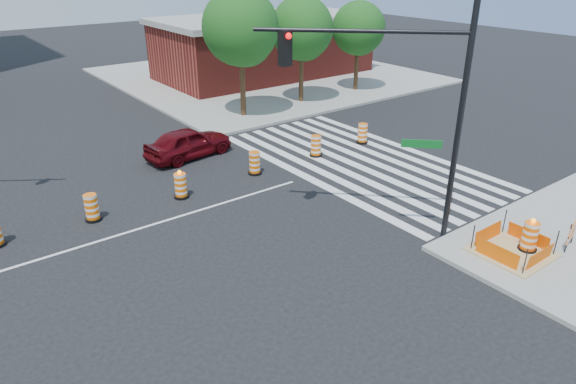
{
  "coord_description": "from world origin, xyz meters",
  "views": [
    {
      "loc": [
        -5.29,
        -15.97,
        8.9
      ],
      "look_at": [
        4.4,
        -3.11,
        1.4
      ],
      "focal_mm": 32.0,
      "sensor_mm": 36.0,
      "label": 1
    }
  ],
  "objects": [
    {
      "name": "pit_drum",
      "position": [
        9.49,
        -9.23,
        0.64
      ],
      "size": [
        0.6,
        0.6,
        1.17
      ],
      "color": "black",
      "rests_on": "ground"
    },
    {
      "name": "median_drum_5",
      "position": [
        6.2,
        1.72,
        0.48
      ],
      "size": [
        0.6,
        0.6,
        1.02
      ],
      "color": "black",
      "rests_on": "ground"
    },
    {
      "name": "median_drum_4",
      "position": [
        2.49,
        1.46,
        0.49
      ],
      "size": [
        0.6,
        0.6,
        1.18
      ],
      "color": "black",
      "rests_on": "ground"
    },
    {
      "name": "median_drum_7",
      "position": [
        12.91,
        1.81,
        0.48
      ],
      "size": [
        0.6,
        0.6,
        1.02
      ],
      "color": "black",
      "rests_on": "ground"
    },
    {
      "name": "median_drum_3",
      "position": [
        -0.97,
        1.64,
        0.48
      ],
      "size": [
        0.6,
        0.6,
        1.02
      ],
      "color": "black",
      "rests_on": "ground"
    },
    {
      "name": "tree_north_c",
      "position": [
        10.56,
        9.43,
        4.92
      ],
      "size": [
        4.31,
        4.31,
        7.33
      ],
      "color": "#382314",
      "rests_on": "ground"
    },
    {
      "name": "lane_centerline",
      "position": [
        0.0,
        0.0,
        0.01
      ],
      "size": [
        14.0,
        0.12,
        0.01
      ],
      "primitive_type": "cube",
      "color": "silver",
      "rests_on": "ground"
    },
    {
      "name": "crosswalk_east",
      "position": [
        10.95,
        0.0,
        0.01
      ],
      "size": [
        6.75,
        13.5,
        0.01
      ],
      "color": "silver",
      "rests_on": "ground"
    },
    {
      "name": "tree_north_e",
      "position": [
        20.32,
        10.04,
        4.11
      ],
      "size": [
        3.6,
        3.6,
        6.12
      ],
      "color": "#382314",
      "rests_on": "ground"
    },
    {
      "name": "signal_pole_se",
      "position": [
        6.95,
        -5.65,
        5.26
      ],
      "size": [
        4.77,
        4.64,
        8.6
      ],
      "rotation": [
        0.0,
        0.0,
        2.37
      ],
      "color": "black",
      "rests_on": "ground"
    },
    {
      "name": "sidewalk_ne",
      "position": [
        18.0,
        18.0,
        0.07
      ],
      "size": [
        22.0,
        22.0,
        0.15
      ],
      "primitive_type": "cube",
      "color": "gray",
      "rests_on": "ground"
    },
    {
      "name": "red_coupe",
      "position": [
        4.84,
        5.36,
        0.73
      ],
      "size": [
        4.47,
        2.29,
        1.45
      ],
      "primitive_type": "imported",
      "rotation": [
        0.0,
        0.0,
        1.71
      ],
      "color": "#50060C",
      "rests_on": "ground"
    },
    {
      "name": "median_drum_6",
      "position": [
        9.77,
        1.78,
        0.48
      ],
      "size": [
        0.6,
        0.6,
        1.02
      ],
      "color": "black",
      "rests_on": "ground"
    },
    {
      "name": "barricade",
      "position": [
        10.76,
        -9.94,
        0.71
      ],
      "size": [
        0.86,
        0.23,
        1.02
      ],
      "rotation": [
        0.0,
        0.0,
        0.22
      ],
      "color": "#FF6405",
      "rests_on": "ground"
    },
    {
      "name": "excavation_pit",
      "position": [
        9.0,
        -9.0,
        0.22
      ],
      "size": [
        2.2,
        2.2,
        0.9
      ],
      "color": "tan",
      "rests_on": "ground"
    },
    {
      "name": "tree_north_d",
      "position": [
        15.27,
        9.88,
        4.48
      ],
      "size": [
        3.92,
        3.92,
        6.67
      ],
      "color": "#382314",
      "rests_on": "ground"
    },
    {
      "name": "brick_storefront",
      "position": [
        18.0,
        18.0,
        2.32
      ],
      "size": [
        16.5,
        8.5,
        4.6
      ],
      "color": "maroon",
      "rests_on": "ground"
    },
    {
      "name": "ground",
      "position": [
        0.0,
        0.0,
        0.0
      ],
      "size": [
        120.0,
        120.0,
        0.0
      ],
      "primitive_type": "plane",
      "color": "black",
      "rests_on": "ground"
    }
  ]
}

